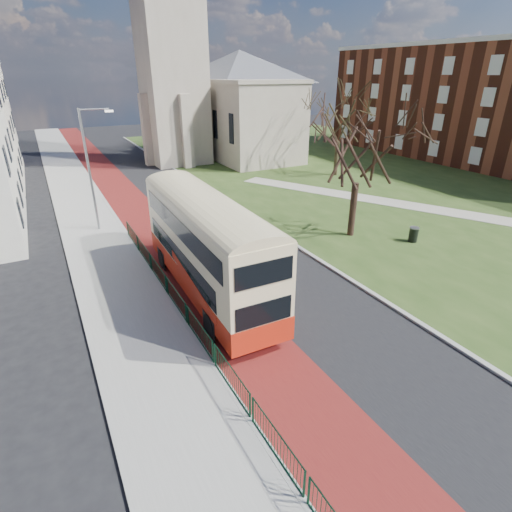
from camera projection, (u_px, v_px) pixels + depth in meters
ground at (293, 356)px, 15.67m from camera, size 160.00×160.00×0.00m
road_carriageway at (173, 210)px, 32.30m from camera, size 9.00×120.00×0.01m
bus_lane at (140, 215)px, 31.14m from camera, size 3.40×120.00×0.01m
pavement_west at (88, 222)px, 29.48m from camera, size 4.00×120.00×0.12m
kerb_west at (116, 218)px, 30.34m from camera, size 0.25×120.00×0.13m
kerb_east at (216, 195)px, 35.85m from camera, size 0.25×80.00×0.13m
grass_green at (381, 172)px, 44.44m from camera, size 40.00×80.00×0.04m
footpath at (433, 209)px, 32.25m from camera, size 18.84×32.82×0.03m
pedestrian_railing at (186, 314)px, 17.36m from camera, size 0.07×24.00×1.12m
gothic_church at (208, 44)px, 45.95m from camera, size 16.38×18.00×40.00m
brick_terrace at (491, 104)px, 46.04m from camera, size 10.30×44.30×13.50m
streetlamp at (91, 165)px, 26.26m from camera, size 2.13×0.18×8.00m
bus at (206, 242)px, 18.99m from camera, size 2.92×11.67×4.86m
winter_tree_near at (360, 138)px, 24.58m from camera, size 6.96×6.96×9.25m
winter_tree_far at (340, 113)px, 40.45m from camera, size 6.47×6.47×9.21m
litter_bin at (413, 234)px, 25.96m from camera, size 0.65×0.65×0.99m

